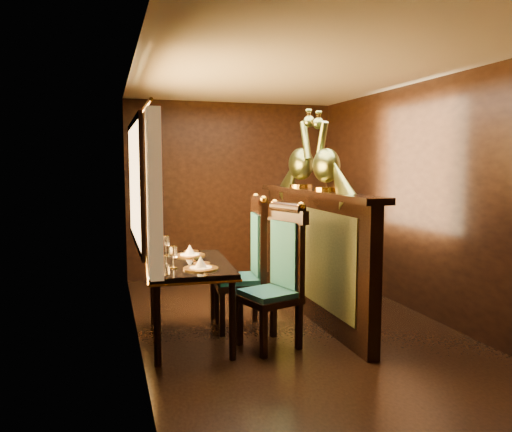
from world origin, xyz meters
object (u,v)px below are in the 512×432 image
object	(u,v)px
dining_table	(188,270)
chair_left	(280,271)
peacock_right	(301,150)
peacock_left	(327,150)
chair_right	(251,259)

from	to	relation	value
dining_table	chair_left	bearing A→B (deg)	-20.55
dining_table	peacock_right	world-z (taller)	peacock_right
peacock_left	peacock_right	world-z (taller)	peacock_right
peacock_left	chair_right	bearing A→B (deg)	167.84
chair_left	peacock_left	size ratio (longest dim) A/B	1.62
dining_table	chair_right	bearing A→B (deg)	18.37
chair_right	dining_table	bearing A→B (deg)	-159.25
dining_table	chair_left	size ratio (longest dim) A/B	0.99
peacock_left	peacock_right	xyz separation A→B (m)	(0.00, 0.66, 0.02)
chair_right	peacock_right	bearing A→B (deg)	40.85
dining_table	chair_right	size ratio (longest dim) A/B	0.97
peacock_left	peacock_right	bearing A→B (deg)	90.00
chair_left	chair_right	xyz separation A→B (m)	(-0.11, 0.52, 0.01)
chair_left	peacock_left	distance (m)	1.29
peacock_left	peacock_right	size ratio (longest dim) A/B	0.95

